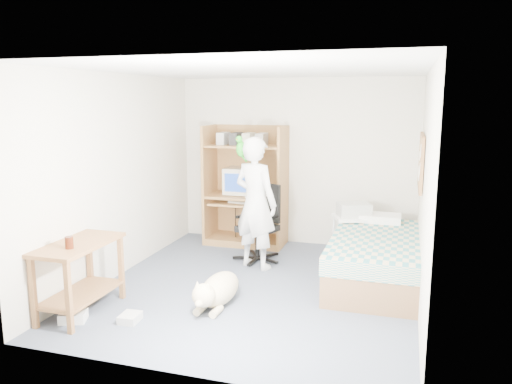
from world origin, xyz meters
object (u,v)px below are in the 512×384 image
computer_hutch (246,190)px  printer_cart (353,231)px  dog (217,290)px  bed (375,258)px  person (256,203)px  office_chair (260,234)px  side_desk (79,267)px

computer_hutch → printer_cart: size_ratio=2.86×
dog → printer_cart: size_ratio=1.69×
computer_hutch → bed: (2.00, -1.12, -0.53)m
bed → dog: bearing=-141.6°
computer_hutch → bed: bearing=-29.3°
person → printer_cart: 1.44m
person → dog: bearing=110.4°
computer_hutch → dog: bearing=-79.6°
bed → dog: (-1.56, -1.24, -0.11)m
office_chair → side_desk: bearing=-98.7°
computer_hutch → dog: size_ratio=1.69×
bed → office_chair: (-1.57, 0.38, 0.08)m
side_desk → dog: side_desk is taller
side_desk → printer_cart: size_ratio=1.59×
office_chair → person: (0.03, -0.30, 0.49)m
computer_hutch → bed: size_ratio=0.89×
side_desk → dog: size_ratio=0.94×
office_chair → printer_cart: (1.22, 0.37, 0.04)m
computer_hutch → office_chair: bearing=-59.6°
dog → printer_cart: (1.22, 1.99, 0.24)m
bed → side_desk: (-2.85, -1.82, 0.21)m
bed → side_desk: size_ratio=2.02×
side_desk → printer_cart: bearing=45.7°
bed → dog: size_ratio=1.90×
printer_cart → side_desk: bearing=-155.9°
computer_hutch → dog: computer_hutch is taller
person → dog: (-0.03, -1.32, -0.69)m
computer_hutch → bed: computer_hutch is taller
office_chair → person: person is taller
computer_hutch → dog: 2.49m
side_desk → dog: 1.44m
bed → office_chair: office_chair is taller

